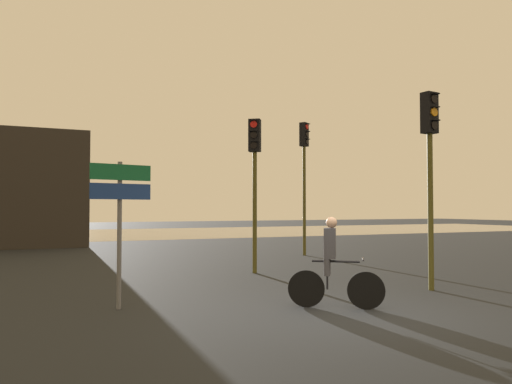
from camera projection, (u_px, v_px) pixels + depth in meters
The scene contains 7 objects.
ground_plane at pixel (351, 317), 8.15m from camera, with size 120.00×120.00×0.00m, color black.
water_strip at pixel (110, 234), 34.58m from camera, with size 80.00×16.00×0.01m, color gray.
traffic_light_far_right at pixel (304, 164), 18.91m from camera, with size 0.40×0.42×5.03m.
traffic_light_near_right at pixel (430, 152), 10.88m from camera, with size 0.34×0.36×4.31m.
traffic_light_center at pixel (255, 166), 13.75m from camera, with size 0.40×0.42×4.24m.
direction_sign_post at pixel (120, 207), 8.80m from camera, with size 1.08×0.25×2.60m.
cyclist at pixel (332, 262), 8.87m from camera, with size 1.42×1.02×1.62m.
Camera 1 is at (-4.75, -6.89, 1.77)m, focal length 35.00 mm.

